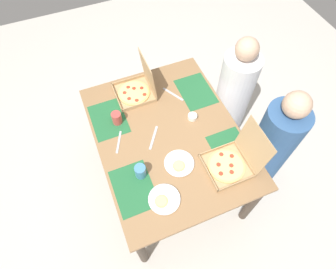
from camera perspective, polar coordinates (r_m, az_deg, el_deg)
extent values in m
plane|color=beige|center=(2.76, 0.00, -8.10)|extent=(6.00, 6.00, 0.00)
cylinder|color=#3F3328|center=(2.74, -14.17, 2.88)|extent=(0.07, 0.07, 0.70)
cylinder|color=#3F3328|center=(2.21, -5.49, -22.39)|extent=(0.07, 0.07, 0.70)
cylinder|color=#3F3328|center=(2.88, 3.94, 8.73)|extent=(0.07, 0.07, 0.70)
cylinder|color=#3F3328|center=(2.39, 16.76, -13.15)|extent=(0.07, 0.07, 0.70)
cube|color=#936D47|center=(2.13, 0.00, -0.21)|extent=(1.37, 1.06, 0.03)
cube|color=#236638|center=(2.24, -12.01, 3.09)|extent=(0.36, 0.26, 0.00)
cube|color=#236638|center=(1.94, -7.02, -10.79)|extent=(0.36, 0.26, 0.00)
cube|color=#236638|center=(2.38, 5.66, 8.76)|extent=(0.36, 0.26, 0.00)
cube|color=#236638|center=(2.10, 12.88, -3.29)|extent=(0.36, 0.26, 0.00)
cube|color=tan|center=(2.03, 11.74, -6.38)|extent=(0.30, 0.30, 0.01)
cube|color=tan|center=(2.06, 9.92, -2.84)|extent=(0.01, 0.30, 0.03)
cube|color=tan|center=(1.97, 13.85, -9.63)|extent=(0.01, 0.30, 0.03)
cube|color=tan|center=(1.96, 8.13, -7.67)|extent=(0.30, 0.01, 0.03)
cube|color=tan|center=(2.07, 15.33, -4.70)|extent=(0.30, 0.01, 0.03)
cylinder|color=#E0B76B|center=(2.02, 11.79, -6.27)|extent=(0.26, 0.26, 0.01)
cylinder|color=#EFD67F|center=(2.01, 11.83, -6.17)|extent=(0.23, 0.23, 0.00)
cylinder|color=red|center=(1.99, 12.83, -7.47)|extent=(0.03, 0.03, 0.00)
cylinder|color=red|center=(2.01, 12.77, -6.15)|extent=(0.03, 0.03, 0.00)
cylinder|color=red|center=(2.05, 12.86, -4.28)|extent=(0.03, 0.03, 0.00)
cylinder|color=red|center=(2.04, 10.80, -3.98)|extent=(0.03, 0.03, 0.00)
cylinder|color=red|center=(2.00, 10.24, -6.04)|extent=(0.03, 0.03, 0.00)
cylinder|color=red|center=(1.97, 10.71, -7.82)|extent=(0.03, 0.03, 0.00)
cube|color=tan|center=(1.94, 17.09, -2.19)|extent=(0.30, 0.06, 0.29)
cube|color=tan|center=(2.37, -6.93, 8.27)|extent=(0.30, 0.30, 0.01)
cube|color=tan|center=(2.45, -8.08, 10.94)|extent=(0.01, 0.30, 0.03)
cube|color=tan|center=(2.26, -5.79, 5.96)|extent=(0.01, 0.30, 0.03)
cube|color=tan|center=(2.34, -10.41, 7.44)|extent=(0.30, 0.01, 0.03)
cube|color=tan|center=(2.38, -3.58, 9.62)|extent=(0.30, 0.01, 0.03)
cylinder|color=#E0B76B|center=(2.36, -6.95, 8.41)|extent=(0.26, 0.26, 0.01)
cylinder|color=#EFD67F|center=(2.36, -6.97, 8.54)|extent=(0.24, 0.24, 0.00)
cylinder|color=red|center=(2.29, -6.39, 6.93)|extent=(0.03, 0.03, 0.00)
cylinder|color=red|center=(2.33, -4.80, 8.13)|extent=(0.03, 0.03, 0.00)
cylinder|color=red|center=(2.38, -5.38, 9.41)|extent=(0.03, 0.03, 0.00)
cylinder|color=red|center=(2.38, -6.95, 9.31)|extent=(0.03, 0.03, 0.00)
cylinder|color=red|center=(2.40, -8.11, 9.52)|extent=(0.03, 0.03, 0.00)
cylinder|color=red|center=(2.36, -8.83, 8.42)|extent=(0.03, 0.03, 0.00)
cylinder|color=red|center=(2.31, -7.93, 7.26)|extent=(0.03, 0.03, 0.00)
cube|color=tan|center=(2.26, -4.13, 12.30)|extent=(0.30, 0.04, 0.30)
cylinder|color=white|center=(1.99, 2.27, -5.93)|extent=(0.20, 0.20, 0.01)
cylinder|color=white|center=(1.99, 2.28, -5.83)|extent=(0.21, 0.21, 0.01)
cylinder|color=#E0B76B|center=(1.97, 2.23, -6.41)|extent=(0.09, 0.09, 0.01)
cylinder|color=#EFD67F|center=(1.96, 2.24, -6.33)|extent=(0.07, 0.07, 0.00)
cylinder|color=white|center=(1.89, -0.76, -13.08)|extent=(0.20, 0.20, 0.01)
cylinder|color=white|center=(1.88, -0.76, -13.00)|extent=(0.21, 0.21, 0.01)
cylinder|color=#E0B76B|center=(1.87, -1.35, -13.44)|extent=(0.09, 0.09, 0.01)
cylinder|color=#EFD67F|center=(1.87, -1.36, -13.38)|extent=(0.07, 0.07, 0.00)
cylinder|color=teal|center=(1.92, -5.63, -7.47)|extent=(0.08, 0.08, 0.11)
cylinder|color=#BF4742|center=(2.17, -10.39, 3.32)|extent=(0.08, 0.08, 0.10)
cylinder|color=white|center=(2.20, 5.00, 3.64)|extent=(0.07, 0.07, 0.04)
cube|color=#B7B7BC|center=(2.10, -2.96, -0.65)|extent=(0.18, 0.14, 0.00)
cube|color=#B7B7BC|center=(2.11, -9.99, -1.53)|extent=(0.18, 0.10, 0.00)
cube|color=#B7B7BC|center=(2.35, 1.04, 8.21)|extent=(0.19, 0.12, 0.00)
cylinder|color=white|center=(2.74, 13.02, 7.48)|extent=(0.32, 0.32, 0.94)
sphere|color=#D1A889|center=(2.34, 15.80, 16.40)|extent=(0.19, 0.19, 0.19)
cylinder|color=#33598C|center=(2.48, 19.96, -2.74)|extent=(0.32, 0.32, 0.98)
sphere|color=#D1A889|center=(2.03, 24.78, 5.51)|extent=(0.19, 0.19, 0.19)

